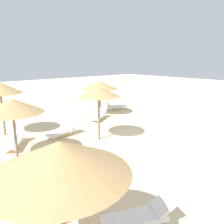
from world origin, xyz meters
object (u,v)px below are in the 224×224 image
(lounger_3, at_px, (62,131))
(lounger_5, at_px, (99,116))
(lounger_4, at_px, (14,141))
(parasol_1, at_px, (12,106))
(parasol_2, at_px, (60,159))
(lounger_2, at_px, (140,216))
(lounger_6, at_px, (56,162))
(parasol_3, at_px, (99,92))
(lounger_0, at_px, (115,106))
(parasol_0, at_px, (100,85))
(parasol_4, at_px, (0,88))

(lounger_3, distance_m, lounger_5, 4.08)
(lounger_4, bearing_deg, lounger_3, -4.78)
(parasol_1, relative_size, parasol_2, 0.96)
(parasol_1, height_order, lounger_2, parasol_1)
(lounger_3, bearing_deg, lounger_2, -104.98)
(parasol_2, distance_m, lounger_3, 8.64)
(lounger_6, bearing_deg, parasol_2, -115.31)
(parasol_2, xyz_separation_m, lounger_3, (4.06, 7.33, -2.14))
(parasol_1, xyz_separation_m, lounger_3, (2.97, 1.29, -2.08))
(parasol_3, relative_size, lounger_2, 1.45)
(parasol_1, bearing_deg, lounger_4, 75.84)
(parasol_3, height_order, lounger_6, parasol_3)
(parasol_3, distance_m, lounger_0, 7.87)
(lounger_0, distance_m, lounger_4, 9.99)
(lounger_2, height_order, lounger_5, lounger_2)
(parasol_0, xyz_separation_m, lounger_6, (-7.02, -5.90, -2.03))
(parasol_0, relative_size, parasol_4, 0.88)
(parasol_1, bearing_deg, lounger_6, -68.24)
(lounger_3, xyz_separation_m, lounger_4, (-2.59, 0.22, -0.00))
(parasol_3, xyz_separation_m, lounger_2, (-3.31, -5.84, -2.31))
(lounger_0, distance_m, lounger_6, 11.16)
(parasol_1, bearing_deg, parasol_3, -6.85)
(lounger_2, bearing_deg, parasol_3, 60.49)
(parasol_0, distance_m, parasol_1, 8.73)
(parasol_1, distance_m, lounger_6, 3.01)
(parasol_4, relative_size, lounger_0, 1.56)
(lounger_3, relative_size, lounger_5, 0.99)
(lounger_2, xyz_separation_m, lounger_4, (-0.54, 7.86, 0.00))
(lounger_0, height_order, lounger_3, lounger_0)
(parasol_3, xyz_separation_m, lounger_0, (5.72, 4.90, -2.30))
(lounger_5, bearing_deg, parasol_0, 47.02)
(lounger_5, bearing_deg, lounger_2, -122.77)
(lounger_0, bearing_deg, parasol_3, -139.39)
(parasol_1, xyz_separation_m, lounger_5, (6.78, 2.75, -2.08))
(parasol_3, height_order, lounger_2, parasol_3)
(parasol_4, bearing_deg, lounger_5, -9.34)
(lounger_2, height_order, lounger_4, lounger_4)
(parasol_3, distance_m, lounger_5, 4.73)
(parasol_0, xyz_separation_m, lounger_3, (-4.86, -2.58, -2.03))
(lounger_2, bearing_deg, parasol_1, 98.26)
(parasol_0, height_order, lounger_5, parasol_0)
(lounger_5, xyz_separation_m, lounger_6, (-5.97, -4.77, 0.00))
(parasol_3, height_order, lounger_5, parasol_3)
(parasol_0, xyz_separation_m, parasol_4, (-7.22, -0.11, 0.40))
(lounger_2, distance_m, lounger_4, 7.88)
(parasol_0, distance_m, lounger_4, 8.07)
(parasol_0, relative_size, lounger_5, 1.39)
(lounger_2, xyz_separation_m, lounger_6, (-0.11, 4.33, 0.00))
(parasol_4, xyz_separation_m, lounger_0, (9.34, 0.63, -2.43))
(parasol_1, distance_m, lounger_2, 6.74)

